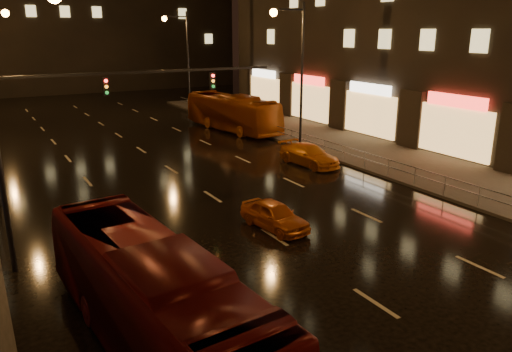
{
  "coord_description": "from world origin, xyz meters",
  "views": [
    {
      "loc": [
        -10.17,
        -6.16,
        8.22
      ],
      "look_at": [
        -0.44,
        10.77,
        2.5
      ],
      "focal_mm": 35.0,
      "sensor_mm": 36.0,
      "label": 1
    }
  ],
  "objects_px": {
    "bus_red": "(153,298)",
    "taxi_near": "(275,215)",
    "bus_curb": "(232,113)",
    "taxi_far": "(309,155)"
  },
  "relations": [
    {
      "from": "bus_red",
      "to": "taxi_near",
      "type": "bearing_deg",
      "value": 32.8
    },
    {
      "from": "bus_curb",
      "to": "taxi_near",
      "type": "height_order",
      "value": "bus_curb"
    },
    {
      "from": "bus_red",
      "to": "taxi_near",
      "type": "distance_m",
      "value": 9.16
    },
    {
      "from": "bus_red",
      "to": "bus_curb",
      "type": "bearing_deg",
      "value": 54.07
    },
    {
      "from": "taxi_near",
      "to": "bus_red",
      "type": "bearing_deg",
      "value": -150.27
    },
    {
      "from": "bus_red",
      "to": "taxi_far",
      "type": "distance_m",
      "value": 19.96
    },
    {
      "from": "taxi_near",
      "to": "taxi_far",
      "type": "relative_size",
      "value": 0.79
    },
    {
      "from": "taxi_far",
      "to": "bus_curb",
      "type": "bearing_deg",
      "value": 79.04
    },
    {
      "from": "bus_red",
      "to": "taxi_near",
      "type": "relative_size",
      "value": 3.05
    },
    {
      "from": "bus_curb",
      "to": "taxi_far",
      "type": "relative_size",
      "value": 2.44
    }
  ]
}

